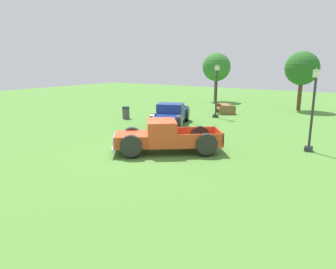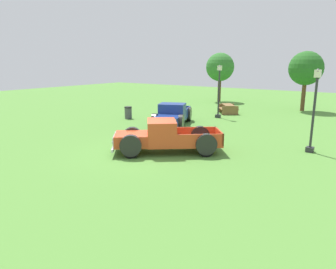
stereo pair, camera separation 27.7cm
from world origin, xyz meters
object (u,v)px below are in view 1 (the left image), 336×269
at_px(pickup_truck_foreground, 160,137).
at_px(oak_tree_west, 217,67).
at_px(picnic_table, 225,108).
at_px(trash_can, 126,113).
at_px(oak_tree_east, 302,69).
at_px(pickup_truck_behind_left, 170,116).
at_px(lamp_post_far, 216,90).
at_px(lamp_post_near, 313,109).

relative_size(pickup_truck_foreground, oak_tree_west, 0.97).
bearing_deg(picnic_table, pickup_truck_foreground, -79.81).
height_order(trash_can, oak_tree_east, oak_tree_east).
bearing_deg(pickup_truck_behind_left, lamp_post_far, 78.11).
bearing_deg(lamp_post_far, oak_tree_west, 115.66).
xyz_separation_m(lamp_post_far, oak_tree_east, (4.71, 7.77, 1.62)).
relative_size(pickup_truck_behind_left, oak_tree_east, 1.03).
bearing_deg(picnic_table, oak_tree_west, 121.32).
bearing_deg(picnic_table, trash_can, -127.80).
distance_m(pickup_truck_behind_left, lamp_post_near, 9.41).
bearing_deg(lamp_post_near, pickup_truck_behind_left, 171.94).
bearing_deg(oak_tree_east, trash_can, -130.23).
relative_size(picnic_table, oak_tree_east, 0.44).
xyz_separation_m(pickup_truck_behind_left, oak_tree_east, (5.76, 12.79, 3.05)).
xyz_separation_m(pickup_truck_foreground, picnic_table, (-2.36, 13.14, -0.28)).
relative_size(pickup_truck_foreground, lamp_post_far, 1.26).
height_order(pickup_truck_foreground, trash_can, pickup_truck_foreground).
bearing_deg(oak_tree_east, picnic_table, -133.17).
bearing_deg(pickup_truck_foreground, lamp_post_near, 35.62).
relative_size(pickup_truck_behind_left, oak_tree_west, 1.02).
bearing_deg(oak_tree_west, picnic_table, -58.68).
height_order(pickup_truck_foreground, lamp_post_far, lamp_post_far).
relative_size(trash_can, oak_tree_west, 0.18).
bearing_deg(oak_tree_west, oak_tree_east, -11.78).
distance_m(lamp_post_far, picnic_table, 3.01).
relative_size(pickup_truck_foreground, picnic_table, 2.26).
bearing_deg(lamp_post_near, pickup_truck_foreground, -144.38).
relative_size(lamp_post_near, oak_tree_east, 0.77).
relative_size(lamp_post_far, picnic_table, 1.79).
bearing_deg(trash_can, lamp_post_far, 38.33).
bearing_deg(lamp_post_near, oak_tree_west, 128.64).
bearing_deg(trash_can, picnic_table, 52.20).
xyz_separation_m(lamp_post_near, oak_tree_east, (-3.45, 14.10, 1.66)).
bearing_deg(pickup_truck_foreground, picnic_table, 100.19).
bearing_deg(oak_tree_east, oak_tree_west, 168.22).
relative_size(pickup_truck_foreground, pickup_truck_behind_left, 0.96).
xyz_separation_m(trash_can, oak_tree_east, (10.35, 12.23, 3.33)).
bearing_deg(lamp_post_near, trash_can, 172.32).
height_order(lamp_post_near, oak_tree_east, oak_tree_east).
relative_size(picnic_table, oak_tree_west, 0.43).
distance_m(pickup_truck_behind_left, picnic_table, 7.54).
xyz_separation_m(lamp_post_near, lamp_post_far, (-8.16, 6.32, 0.04)).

